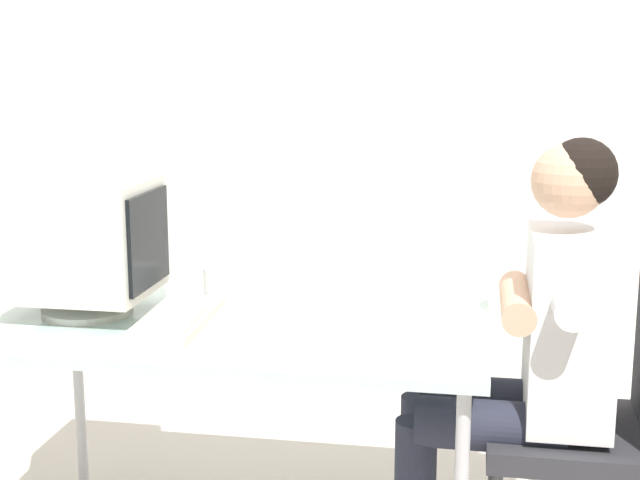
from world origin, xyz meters
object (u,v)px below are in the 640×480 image
at_px(person_seated, 527,347).
at_px(desk_mug, 218,283).
at_px(keyboard, 177,318).
at_px(crt_monitor, 85,240).
at_px(office_chair, 598,413).
at_px(desk, 238,340).

xyz_separation_m(person_seated, desk_mug, (-0.94, 0.22, 0.08)).
bearing_deg(desk_mug, keyboard, -97.99).
relative_size(crt_monitor, desk_mug, 4.03).
bearing_deg(desk_mug, office_chair, -11.07).
xyz_separation_m(keyboard, desk_mug, (0.04, 0.28, 0.03)).
xyz_separation_m(desk, person_seated, (0.81, 0.03, 0.02)).
bearing_deg(desk, desk_mug, 117.40).
bearing_deg(desk, office_chair, 1.60).
height_order(keyboard, desk_mug, desk_mug).
bearing_deg(keyboard, crt_monitor, 172.18).
xyz_separation_m(desk, crt_monitor, (-0.45, 0.01, 0.28)).
xyz_separation_m(crt_monitor, person_seated, (1.27, 0.02, -0.26)).
distance_m(desk, keyboard, 0.18).
relative_size(crt_monitor, office_chair, 0.43).
bearing_deg(crt_monitor, person_seated, 0.77).
bearing_deg(desk, keyboard, -170.63).
relative_size(desk, keyboard, 3.17).
bearing_deg(desk, person_seated, 1.99).
bearing_deg(keyboard, person_seated, 3.28).
distance_m(office_chair, desk_mug, 1.19).
height_order(crt_monitor, desk_mug, crt_monitor).
relative_size(desk, desk_mug, 14.31).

